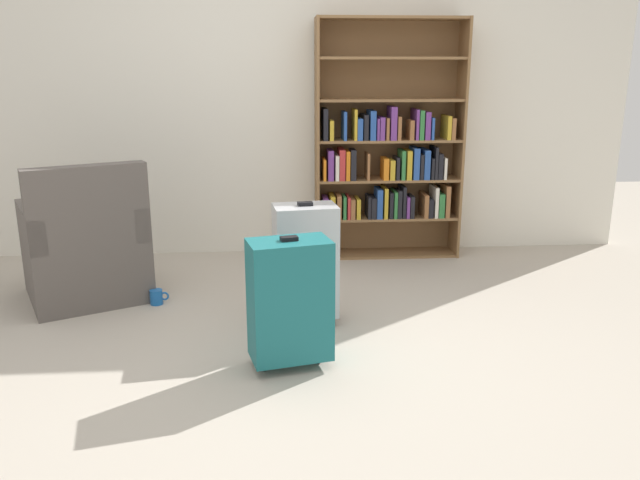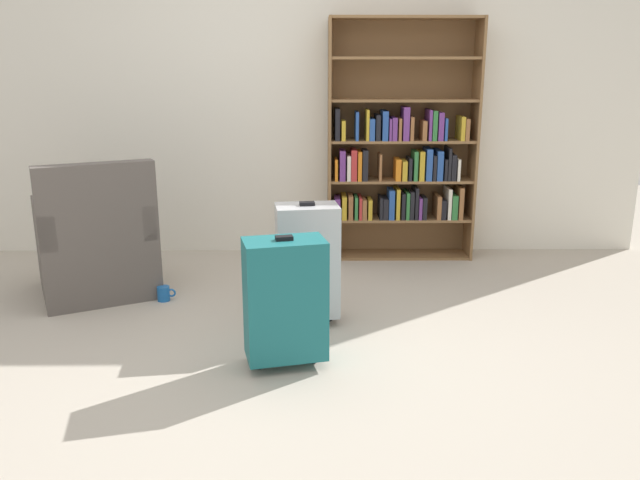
# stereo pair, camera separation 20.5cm
# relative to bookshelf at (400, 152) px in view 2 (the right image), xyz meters

# --- Properties ---
(ground_plane) EXTENTS (9.70, 9.70, 0.00)m
(ground_plane) POSITION_rel_bookshelf_xyz_m (-0.83, -1.84, -0.82)
(ground_plane) COLOR #B2A899
(back_wall) EXTENTS (5.54, 0.10, 2.60)m
(back_wall) POSITION_rel_bookshelf_xyz_m (-0.83, 0.20, 0.48)
(back_wall) COLOR silver
(back_wall) RESTS_ON ground
(bookshelf) EXTENTS (1.12, 0.29, 1.80)m
(bookshelf) POSITION_rel_bookshelf_xyz_m (0.00, 0.00, 0.00)
(bookshelf) COLOR brown
(bookshelf) RESTS_ON ground
(armchair) EXTENTS (0.93, 0.93, 0.90)m
(armchair) POSITION_rel_bookshelf_xyz_m (-2.08, -0.85, -0.50)
(armchair) COLOR #59514C
(armchair) RESTS_ON ground
(mug) EXTENTS (0.12, 0.08, 0.10)m
(mug) POSITION_rel_bookshelf_xyz_m (-1.63, -1.00, -0.77)
(mug) COLOR #1959A5
(mug) RESTS_ON ground
(suitcase_teal) EXTENTS (0.43, 0.31, 0.68)m
(suitcase_teal) POSITION_rel_bookshelf_xyz_m (-0.80, -1.91, -0.47)
(suitcase_teal) COLOR #19666B
(suitcase_teal) RESTS_ON ground
(suitcase_silver) EXTENTS (0.38, 0.28, 0.72)m
(suitcase_silver) POSITION_rel_bookshelf_xyz_m (-0.70, -1.35, -0.45)
(suitcase_silver) COLOR #B7BABF
(suitcase_silver) RESTS_ON ground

